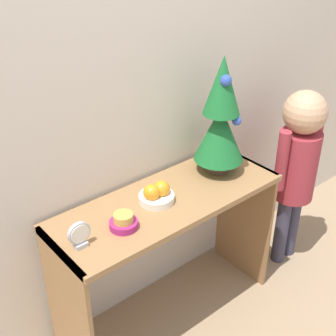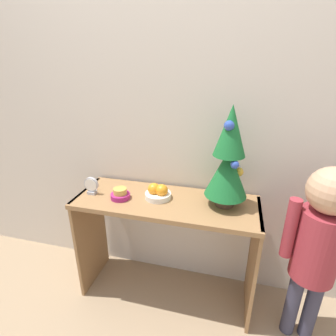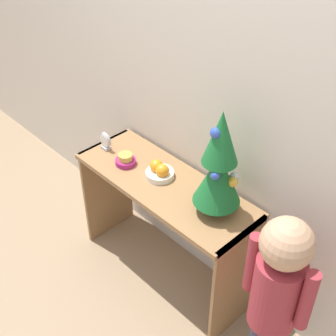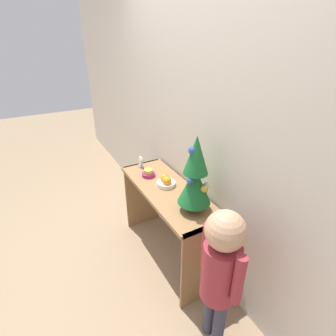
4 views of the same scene
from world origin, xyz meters
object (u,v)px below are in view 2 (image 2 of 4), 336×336
Objects in this scene: singing_bowl at (120,194)px; child_figure at (320,238)px; fruit_bowl at (158,193)px; mini_tree at (228,160)px; desk_clock at (91,186)px.

child_figure is at bearing -2.76° from singing_bowl.
fruit_bowl is 1.34× the size of singing_bowl.
mini_tree is at bearing 2.41° from fruit_bowl.
mini_tree is 3.65× the size of fruit_bowl.
desk_clock reaches higher than fruit_bowl.
child_figure is at bearing -15.08° from mini_tree.
mini_tree is 0.62m from child_figure.
singing_bowl is (-0.64, -0.08, -0.26)m from mini_tree.
fruit_bowl is 1.42× the size of desk_clock.
mini_tree is 0.55× the size of child_figure.
fruit_bowl is at bearing 172.65° from child_figure.
mini_tree is at bearing 7.12° from singing_bowl.
desk_clock is at bearing -175.23° from mini_tree.
mini_tree reaches higher than child_figure.
fruit_bowl is 0.24m from singing_bowl.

